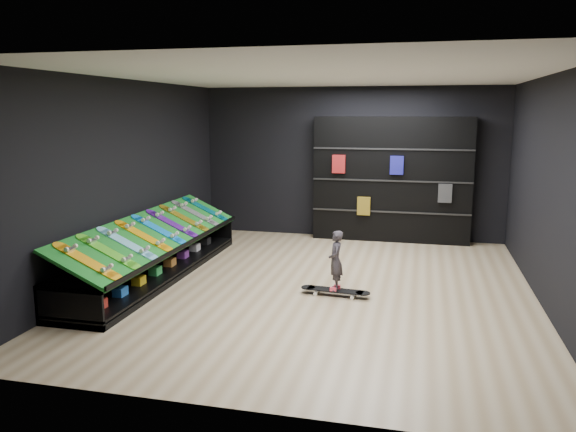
% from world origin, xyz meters
% --- Properties ---
extents(floor, '(6.00, 7.00, 0.01)m').
position_xyz_m(floor, '(0.00, 0.00, 0.00)').
color(floor, tan).
rests_on(floor, ground).
extents(ceiling, '(6.00, 7.00, 0.01)m').
position_xyz_m(ceiling, '(0.00, 0.00, 3.00)').
color(ceiling, white).
rests_on(ceiling, ground).
extents(wall_back, '(6.00, 0.02, 3.00)m').
position_xyz_m(wall_back, '(0.00, 3.50, 1.50)').
color(wall_back, black).
rests_on(wall_back, ground).
extents(wall_front, '(6.00, 0.02, 3.00)m').
position_xyz_m(wall_front, '(0.00, -3.50, 1.50)').
color(wall_front, black).
rests_on(wall_front, ground).
extents(wall_left, '(0.02, 7.00, 3.00)m').
position_xyz_m(wall_left, '(-3.00, 0.00, 1.50)').
color(wall_left, black).
rests_on(wall_left, ground).
extents(wall_right, '(0.02, 7.00, 3.00)m').
position_xyz_m(wall_right, '(3.00, 0.00, 1.50)').
color(wall_right, black).
rests_on(wall_right, ground).
extents(display_rack, '(0.90, 4.50, 0.50)m').
position_xyz_m(display_rack, '(-2.55, 0.00, 0.25)').
color(display_rack, black).
rests_on(display_rack, ground).
extents(turf_ramp, '(0.92, 4.50, 0.46)m').
position_xyz_m(turf_ramp, '(-2.50, 0.00, 0.71)').
color(turf_ramp, '#0F6118').
rests_on(turf_ramp, display_rack).
extents(back_shelving, '(3.02, 0.35, 2.42)m').
position_xyz_m(back_shelving, '(0.82, 3.32, 1.21)').
color(back_shelving, black).
rests_on(back_shelving, ground).
extents(floor_skateboard, '(1.00, 0.31, 0.09)m').
position_xyz_m(floor_skateboard, '(0.30, -0.30, 0.04)').
color(floor_skateboard, black).
rests_on(floor_skateboard, ground).
extents(child, '(0.17, 0.21, 0.50)m').
position_xyz_m(child, '(0.30, -0.30, 0.34)').
color(child, black).
rests_on(child, floor_skateboard).
extents(display_board_0, '(0.93, 0.22, 0.50)m').
position_xyz_m(display_board_0, '(-2.49, -1.90, 0.74)').
color(display_board_0, orange).
rests_on(display_board_0, turf_ramp).
extents(display_board_1, '(0.93, 0.22, 0.50)m').
position_xyz_m(display_board_1, '(-2.49, -1.42, 0.74)').
color(display_board_1, green).
rests_on(display_board_1, turf_ramp).
extents(display_board_2, '(0.93, 0.22, 0.50)m').
position_xyz_m(display_board_2, '(-2.49, -0.95, 0.74)').
color(display_board_2, '#0CB2E5').
rests_on(display_board_2, turf_ramp).
extents(display_board_3, '(0.93, 0.22, 0.50)m').
position_xyz_m(display_board_3, '(-2.49, -0.48, 0.74)').
color(display_board_3, yellow).
rests_on(display_board_3, turf_ramp).
extents(display_board_4, '(0.93, 0.22, 0.50)m').
position_xyz_m(display_board_4, '(-2.49, 0.00, 0.74)').
color(display_board_4, blue).
rests_on(display_board_4, turf_ramp).
extents(display_board_5, '(0.93, 0.22, 0.50)m').
position_xyz_m(display_board_5, '(-2.49, 0.48, 0.74)').
color(display_board_5, purple).
rests_on(display_board_5, turf_ramp).
extents(display_board_6, '(0.93, 0.22, 0.50)m').
position_xyz_m(display_board_6, '(-2.49, 0.95, 0.74)').
color(display_board_6, yellow).
rests_on(display_board_6, turf_ramp).
extents(display_board_7, '(0.93, 0.22, 0.50)m').
position_xyz_m(display_board_7, '(-2.49, 1.42, 0.74)').
color(display_board_7, black).
rests_on(display_board_7, turf_ramp).
extents(display_board_8, '(0.93, 0.22, 0.50)m').
position_xyz_m(display_board_8, '(-2.49, 1.90, 0.74)').
color(display_board_8, '#0C8C99').
rests_on(display_board_8, turf_ramp).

